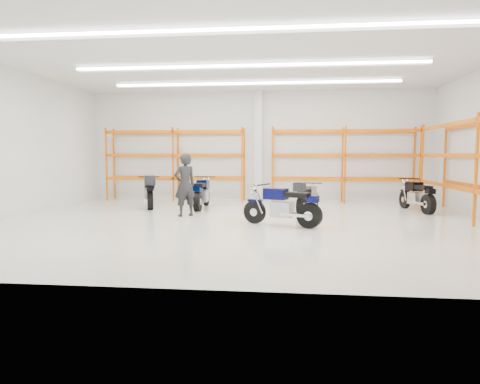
# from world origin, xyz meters

# --- Properties ---
(ground) EXTENTS (14.00, 14.00, 0.00)m
(ground) POSITION_xyz_m (0.00, 0.00, 0.00)
(ground) COLOR silver
(ground) RESTS_ON ground
(room_shell) EXTENTS (14.02, 12.02, 4.51)m
(room_shell) POSITION_xyz_m (0.00, 0.03, 3.28)
(room_shell) COLOR silver
(room_shell) RESTS_ON ground
(motorcycle_main) EXTENTS (2.12, 1.11, 1.11)m
(motorcycle_main) POSITION_xyz_m (1.11, -0.46, 0.52)
(motorcycle_main) COLOR black
(motorcycle_main) RESTS_ON ground
(motorcycle_back_a) EXTENTS (1.10, 2.26, 1.19)m
(motorcycle_back_a) POSITION_xyz_m (-3.71, 2.97, 0.57)
(motorcycle_back_a) COLOR black
(motorcycle_back_a) RESTS_ON ground
(motorcycle_back_b) EXTENTS (0.75, 2.27, 1.11)m
(motorcycle_back_b) POSITION_xyz_m (-1.81, 2.91, 0.52)
(motorcycle_back_b) COLOR black
(motorcycle_back_b) RESTS_ON ground
(motorcycle_back_c) EXTENTS (0.99, 1.96, 1.04)m
(motorcycle_back_c) POSITION_xyz_m (1.80, 2.23, 0.50)
(motorcycle_back_c) COLOR black
(motorcycle_back_c) RESTS_ON ground
(motorcycle_back_d) EXTENTS (0.78, 2.20, 1.09)m
(motorcycle_back_d) POSITION_xyz_m (5.50, 2.92, 0.51)
(motorcycle_back_d) COLOR black
(motorcycle_back_d) RESTS_ON ground
(standing_man) EXTENTS (0.84, 0.80, 1.93)m
(standing_man) POSITION_xyz_m (-1.96, 1.08, 0.97)
(standing_man) COLOR black
(standing_man) RESTS_ON ground
(structural_column) EXTENTS (0.32, 0.32, 4.50)m
(structural_column) POSITION_xyz_m (0.00, 5.82, 2.25)
(structural_column) COLOR white
(structural_column) RESTS_ON ground
(pallet_racking_back_left) EXTENTS (5.67, 0.87, 3.00)m
(pallet_racking_back_left) POSITION_xyz_m (-3.40, 5.48, 1.79)
(pallet_racking_back_left) COLOR #D86300
(pallet_racking_back_left) RESTS_ON ground
(pallet_racking_back_right) EXTENTS (5.67, 0.87, 3.00)m
(pallet_racking_back_right) POSITION_xyz_m (3.40, 5.48, 1.79)
(pallet_racking_back_right) COLOR #D86300
(pallet_racking_back_right) RESTS_ON ground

